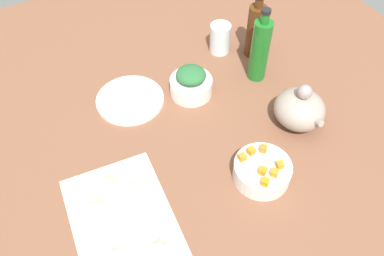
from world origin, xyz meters
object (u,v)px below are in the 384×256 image
at_px(bottle_1, 255,30).
at_px(drinking_glass_0, 220,38).
at_px(bowl_carrots, 262,171).
at_px(teapot, 300,109).
at_px(bottle_0, 260,50).
at_px(plate_tofu, 130,100).
at_px(bowl_greens, 191,86).
at_px(cutting_board, 124,223).

distance_m(bottle_1, drinking_glass_0, 0.12).
xyz_separation_m(bowl_carrots, teapot, (-0.11, 0.21, 0.03)).
height_order(bowl_carrots, drinking_glass_0, drinking_glass_0).
xyz_separation_m(bottle_0, bottle_1, (-0.10, 0.06, -0.01)).
bearing_deg(plate_tofu, bowl_carrots, 24.25).
distance_m(bowl_carrots, teapot, 0.24).
bearing_deg(bottle_0, plate_tofu, -103.03).
distance_m(bowl_greens, bottle_0, 0.24).
bearing_deg(drinking_glass_0, teapot, 3.76).
relative_size(cutting_board, teapot, 2.14).
bearing_deg(plate_tofu, bottle_0, 76.97).
height_order(plate_tofu, bottle_1, bottle_1).
distance_m(plate_tofu, teapot, 0.52).
bearing_deg(teapot, bottle_0, 177.41).
relative_size(cutting_board, bottle_1, 1.56).
xyz_separation_m(cutting_board, bottle_1, (-0.39, 0.65, 0.09)).
distance_m(teapot, drinking_glass_0, 0.40).
distance_m(plate_tofu, bottle_0, 0.44).
distance_m(bottle_0, bottle_1, 0.12).
relative_size(plate_tofu, bottle_0, 0.83).
bearing_deg(bowl_carrots, bottle_0, 147.03).
height_order(cutting_board, bottle_1, bottle_1).
bearing_deg(bowl_greens, bottle_0, 81.36).
bearing_deg(bottle_1, drinking_glass_0, -125.97).
bearing_deg(bowl_carrots, bottle_1, 148.01).
bearing_deg(bottle_0, bottle_1, 151.28).
bearing_deg(bottle_1, plate_tofu, -88.85).
xyz_separation_m(cutting_board, teapot, (-0.06, 0.58, 0.05)).
distance_m(teapot, bottle_0, 0.23).
distance_m(bowl_carrots, drinking_glass_0, 0.54).
distance_m(plate_tofu, bowl_carrots, 0.47).
height_order(bowl_carrots, bottle_1, bottle_1).
height_order(cutting_board, drinking_glass_0, drinking_glass_0).
xyz_separation_m(cutting_board, bowl_carrots, (0.05, 0.38, 0.02)).
height_order(plate_tofu, drinking_glass_0, drinking_glass_0).
relative_size(teapot, bottle_0, 0.66).
relative_size(cutting_board, drinking_glass_0, 3.40).
distance_m(cutting_board, drinking_glass_0, 0.72).
height_order(bowl_carrots, teapot, teapot).
bearing_deg(bowl_carrots, cutting_board, -97.71).
xyz_separation_m(teapot, bottle_1, (-0.33, 0.07, 0.04)).
relative_size(bowl_greens, teapot, 0.80).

